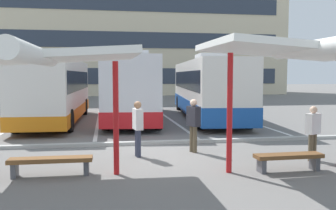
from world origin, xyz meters
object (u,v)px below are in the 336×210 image
at_px(coach_bus_1, 135,88).
at_px(bench_0, 51,162).
at_px(waiting_shelter_0, 45,59).
at_px(waiting_passenger_1, 193,122).
at_px(waiting_shelter_1, 294,52).
at_px(waiting_passenger_0, 313,130).
at_px(waiting_passenger_2, 138,125).
at_px(coach_bus_2, 206,89).
at_px(bench_1, 289,158).
at_px(coach_bus_0, 56,90).

xyz_separation_m(coach_bus_1, bench_0, (-2.93, -11.44, -1.38)).
xyz_separation_m(waiting_shelter_0, waiting_passenger_1, (4.07, 2.49, -1.82)).
relative_size(waiting_shelter_1, waiting_passenger_0, 3.23).
bearing_deg(waiting_passenger_1, waiting_passenger_2, -168.87).
xyz_separation_m(coach_bus_2, bench_1, (-1.14, -11.81, -1.31)).
bearing_deg(bench_0, coach_bus_0, 96.63).
relative_size(coach_bus_1, bench_0, 6.03).
height_order(waiting_shelter_1, waiting_passenger_1, waiting_shelter_1).
relative_size(coach_bus_0, waiting_shelter_0, 1.95).
bearing_deg(waiting_passenger_0, waiting_passenger_2, 164.51).
distance_m(coach_bus_1, waiting_shelter_0, 12.25).
bearing_deg(waiting_shelter_1, bench_0, 173.16).
bearing_deg(waiting_passenger_1, coach_bus_1, 96.95).
bearing_deg(waiting_shelter_0, waiting_passenger_2, 43.17).
bearing_deg(coach_bus_0, coach_bus_1, 13.51).
relative_size(waiting_shelter_0, waiting_passenger_0, 3.33).
bearing_deg(waiting_passenger_2, bench_1, -32.33).
xyz_separation_m(waiting_shelter_1, waiting_passenger_2, (-3.65, 2.44, -2.04)).
xyz_separation_m(bench_0, waiting_shelter_1, (5.93, -0.71, 2.67)).
xyz_separation_m(waiting_shelter_0, bench_0, (-0.00, 0.40, -2.47)).
height_order(waiting_shelter_0, waiting_shelter_1, waiting_shelter_1).
bearing_deg(waiting_shelter_0, coach_bus_0, 96.39).
distance_m(bench_0, waiting_passenger_1, 4.62).
distance_m(bench_0, waiting_passenger_2, 2.93).
xyz_separation_m(coach_bus_2, waiting_shelter_0, (-7.06, -11.63, 1.17)).
distance_m(bench_0, waiting_passenger_0, 7.20).
height_order(coach_bus_2, waiting_passenger_0, coach_bus_2).
bearing_deg(coach_bus_0, waiting_shelter_0, -83.61).
distance_m(waiting_shelter_1, waiting_passenger_1, 3.92).
height_order(coach_bus_1, bench_1, coach_bus_1).
distance_m(coach_bus_2, waiting_shelter_1, 12.07).
bearing_deg(coach_bus_1, bench_0, -104.38).
bearing_deg(waiting_passenger_0, coach_bus_0, 129.77).
bearing_deg(waiting_passenger_1, waiting_shelter_0, -148.59).
bearing_deg(bench_0, coach_bus_1, 75.62).
distance_m(waiting_shelter_1, waiting_passenger_2, 4.84).
height_order(coach_bus_1, bench_0, coach_bus_1).
bearing_deg(waiting_passenger_1, waiting_shelter_1, -56.50).
distance_m(bench_0, bench_1, 5.95).
bearing_deg(waiting_shelter_1, waiting_passenger_0, 41.20).
relative_size(bench_0, waiting_passenger_2, 1.19).
height_order(bench_0, waiting_passenger_2, waiting_passenger_2).
height_order(coach_bus_2, waiting_passenger_2, coach_bus_2).
bearing_deg(waiting_passenger_2, waiting_shelter_0, -136.83).
relative_size(coach_bus_1, waiting_passenger_0, 7.62).
xyz_separation_m(waiting_shelter_0, waiting_passenger_2, (2.27, 2.13, -1.84)).
height_order(bench_0, bench_1, same).
xyz_separation_m(coach_bus_1, waiting_passenger_0, (4.23, -11.07, -0.82)).
bearing_deg(coach_bus_2, waiting_passenger_2, -116.77).
relative_size(coach_bus_0, coach_bus_1, 0.85).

